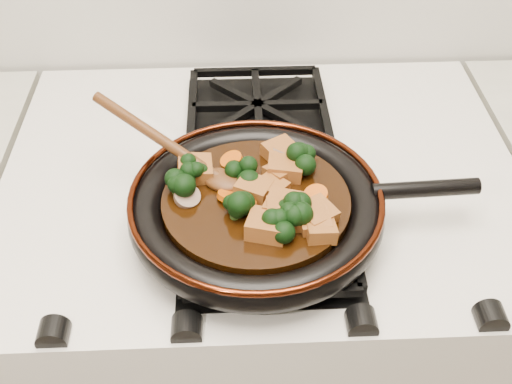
{
  "coord_description": "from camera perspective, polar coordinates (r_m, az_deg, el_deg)",
  "views": [
    {
      "loc": [
        -0.04,
        0.97,
        1.51
      ],
      "look_at": [
        -0.01,
        1.57,
        0.97
      ],
      "focal_mm": 45.0,
      "sensor_mm": 36.0,
      "label": 1
    }
  ],
  "objects": [
    {
      "name": "tofu_cube_9",
      "position": [
        0.87,
        2.21,
        3.58
      ],
      "size": [
        0.06,
        0.06,
        0.03
      ],
      "primitive_type": "cube",
      "rotation": [
        0.03,
        -0.08,
        2.14
      ],
      "color": "brown",
      "rests_on": "braising_sauce"
    },
    {
      "name": "mushroom_slice_0",
      "position": [
        0.85,
        4.24,
        2.46
      ],
      "size": [
        0.04,
        0.04,
        0.03
      ],
      "primitive_type": "cylinder",
      "rotation": [
        0.74,
        0.0,
        2.73
      ],
      "color": "brown",
      "rests_on": "braising_sauce"
    },
    {
      "name": "tofu_cube_11",
      "position": [
        0.76,
        5.78,
        -3.43
      ],
      "size": [
        0.04,
        0.04,
        0.02
      ],
      "primitive_type": "cube",
      "rotation": [
        -0.11,
        0.06,
        0.06
      ],
      "color": "brown",
      "rests_on": "braising_sauce"
    },
    {
      "name": "broccoli_floret_4",
      "position": [
        0.82,
        -7.1,
        0.35
      ],
      "size": [
        0.08,
        0.08,
        0.07
      ],
      "primitive_type": null,
      "rotation": [
        -0.21,
        -0.11,
        1.29
      ],
      "color": "black",
      "rests_on": "braising_sauce"
    },
    {
      "name": "tofu_cube_0",
      "position": [
        0.78,
        5.37,
        -2.02
      ],
      "size": [
        0.06,
        0.06,
        0.03
      ],
      "primitive_type": "cube",
      "rotation": [
        0.04,
        -0.08,
        2.13
      ],
      "color": "brown",
      "rests_on": "braising_sauce"
    },
    {
      "name": "mushroom_slice_2",
      "position": [
        0.81,
        -6.14,
        -0.4
      ],
      "size": [
        0.05,
        0.05,
        0.02
      ],
      "primitive_type": "cylinder",
      "rotation": [
        0.43,
        0.0,
        0.67
      ],
      "color": "brown",
      "rests_on": "braising_sauce"
    },
    {
      "name": "carrot_coin_2",
      "position": [
        0.81,
        -2.53,
        -0.39
      ],
      "size": [
        0.03,
        0.03,
        0.02
      ],
      "primitive_type": "cylinder",
      "rotation": [
        -0.26,
        0.27,
        0.0
      ],
      "color": "#BE4905",
      "rests_on": "braising_sauce"
    },
    {
      "name": "tofu_cube_4",
      "position": [
        0.84,
        -5.46,
        1.97
      ],
      "size": [
        0.05,
        0.05,
        0.03
      ],
      "primitive_type": "cube",
      "rotation": [
        -0.01,
        0.12,
        0.07
      ],
      "color": "brown",
      "rests_on": "braising_sauce"
    },
    {
      "name": "burner_grate_back",
      "position": [
        1.05,
        0.14,
        7.31
      ],
      "size": [
        0.23,
        0.23,
        0.03
      ],
      "primitive_type": null,
      "color": "black",
      "rests_on": "stove"
    },
    {
      "name": "tofu_cube_5",
      "position": [
        0.81,
        -0.23,
        0.2
      ],
      "size": [
        0.05,
        0.05,
        0.03
      ],
      "primitive_type": "cube",
      "rotation": [
        0.06,
        -0.05,
        2.69
      ],
      "color": "brown",
      "rests_on": "braising_sauce"
    },
    {
      "name": "carrot_coin_0",
      "position": [
        0.8,
        -0.9,
        -1.11
      ],
      "size": [
        0.03,
        0.03,
        0.01
      ],
      "primitive_type": "cylinder",
      "rotation": [
        0.11,
        -0.1,
        0.0
      ],
      "color": "#BE4905",
      "rests_on": "braising_sauce"
    },
    {
      "name": "tofu_cube_7",
      "position": [
        0.76,
        1.01,
        -3.05
      ],
      "size": [
        0.06,
        0.06,
        0.03
      ],
      "primitive_type": "cube",
      "rotation": [
        -0.0,
        0.1,
        1.3
      ],
      "color": "brown",
      "rests_on": "braising_sauce"
    },
    {
      "name": "broccoli_floret_1",
      "position": [
        0.78,
        -1.9,
        -1.63
      ],
      "size": [
        0.07,
        0.07,
        0.07
      ],
      "primitive_type": null,
      "rotation": [
        0.07,
        -0.17,
        1.61
      ],
      "color": "black",
      "rests_on": "braising_sauce"
    },
    {
      "name": "carrot_coin_5",
      "position": [
        0.82,
        0.53,
        0.45
      ],
      "size": [
        0.03,
        0.03,
        0.02
      ],
      "primitive_type": "cylinder",
      "rotation": [
        -0.19,
        0.19,
        0.0
      ],
      "color": "#BE4905",
      "rests_on": "braising_sauce"
    },
    {
      "name": "tofu_cube_8",
      "position": [
        0.77,
        5.27,
        -2.7
      ],
      "size": [
        0.04,
        0.04,
        0.02
      ],
      "primitive_type": "cube",
      "rotation": [
        -0.05,
        -0.05,
        1.67
      ],
      "color": "brown",
      "rests_on": "braising_sauce"
    },
    {
      "name": "broccoli_floret_6",
      "position": [
        0.76,
        2.45,
        -3.61
      ],
      "size": [
        0.08,
        0.09,
        0.07
      ],
      "primitive_type": null,
      "rotation": [
        -0.17,
        -0.16,
        2.12
      ],
      "color": "black",
      "rests_on": "braising_sauce"
    },
    {
      "name": "carrot_coin_4",
      "position": [
        0.86,
        -2.19,
        2.84
      ],
      "size": [
        0.03,
        0.03,
        0.02
      ],
      "primitive_type": "cylinder",
      "rotation": [
        0.09,
        -0.34,
        0.0
      ],
      "color": "#BE4905",
      "rests_on": "braising_sauce"
    },
    {
      "name": "tofu_cube_3",
      "position": [
        0.84,
        2.56,
        2.1
      ],
      "size": [
        0.05,
        0.05,
        0.03
      ],
      "primitive_type": "cube",
      "rotation": [
        0.07,
        0.08,
        1.46
      ],
      "color": "brown",
      "rests_on": "braising_sauce"
    },
    {
      "name": "skillet",
      "position": [
        0.82,
        0.16,
        -1.34
      ],
      "size": [
        0.45,
        0.33,
        0.05
      ],
      "rotation": [
        0.0,
        0.0,
        0.04
      ],
      "color": "black",
      "rests_on": "burner_grate_front"
    },
    {
      "name": "wooden_spoon",
      "position": [
        0.85,
        -6.2,
        3.16
      ],
      "size": [
        0.13,
        0.1,
        0.21
      ],
      "rotation": [
        0.0,
        0.0,
        2.54
      ],
      "color": "#4C2810",
      "rests_on": "braising_sauce"
    },
    {
      "name": "mushroom_slice_1",
      "position": [
        0.87,
        2.28,
        3.3
      ],
      "size": [
        0.04,
        0.04,
        0.03
      ],
      "primitive_type": "cylinder",
      "rotation": [
        0.78,
        0.0,
        2.44
      ],
      "color": "brown",
      "rests_on": "braising_sauce"
    },
    {
      "name": "broccoli_floret_3",
      "position": [
        0.83,
        -1.51,
        1.46
      ],
      "size": [
        0.08,
        0.08,
        0.06
      ],
      "primitive_type": null,
      "rotation": [
        0.1,
        -0.05,
        0.42
      ],
      "color": "black",
      "rests_on": "braising_sauce"
    },
    {
      "name": "broccoli_floret_0",
      "position": [
        0.84,
        -5.43,
        1.88
      ],
      "size": [
        0.08,
        0.07,
        0.07
      ],
      "primitive_type": null,
      "rotation": [
        -0.15,
        -0.23,
        0.62
      ],
      "color": "black",
      "rests_on": "braising_sauce"
    },
    {
      "name": "carrot_coin_1",
      "position": [
        0.81,
        5.35,
        -0.28
      ],
      "size": [
        0.03,
        0.03,
        0.02
      ],
      "primitive_type": "cylinder",
      "rotation": [
        0.2,
        -0.23,
        0.0
      ],
      "color": "#BE4905",
      "rests_on": "braising_sauce"
    },
    {
      "name": "broccoli_floret_5",
      "position": [
        0.85,
        3.99,
        2.69
      ],
      "size": [
        0.07,
        0.07,
        0.06
      ],
      "primitive_type": null,
      "rotation": [
        -0.1,
        -0.02,
        2.97
      ],
      "color": "black",
      "rests_on": "braising_sauce"
    },
    {
      "name": "tofu_cube_2",
      "position": [
        0.82,
        1.37,
        0.35
      ],
      "size": [
        0.05,
        0.05,
        0.02
      ],
      "primitive_type": "cube",
      "rotation": [
        0.09,
        -0.06,
        2.43
      ],
      "color": "brown",
      "rests_on": "braising_sauce"
    },
    {
      "name": "stove",
      "position": [
        1.28,
        0.4,
        -13.83
      ],
      "size": [
        0.76,
        0.6,
        0.9
      ],
      "primitive_type": "cube",
      "color": "silver",
      "rests_on": "ground"
    },
    {
      "name": "broccoli_floret_2",
      "position": [
        0.77,
        3.34,
        -2.13
      ],
      "size": [
        0.07,
        0.07,
        0.06
      ],
      "primitive_type": null,
      "rotation": [
        -0.04,
        -0.05,
        0.29
      ],
      "color": "black",
      "rests_on": "braising_sauce"
    },
    {
      "name": "carrot_coin_3",
      "position": [
        0.78,
        4.09,
        -2.3
      ],
      "size": [
        0.03,
        0.03,
        0.02
      ],
      "primitive_type": "cylinder",
      "rotation": [
        0.26,
        -0.35,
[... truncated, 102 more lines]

